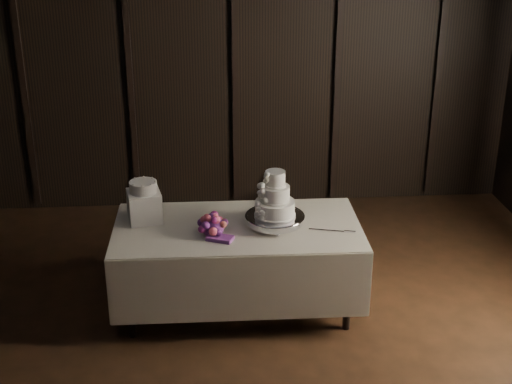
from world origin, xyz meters
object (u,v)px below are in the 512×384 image
object	(u,v)px
cake_stand	(275,221)
box_pedestal	(144,206)
wedding_cake	(272,199)
small_cake	(143,187)
display_table	(238,264)
bouquet	(213,225)

from	to	relation	value
cake_stand	box_pedestal	world-z (taller)	box_pedestal
wedding_cake	small_cake	distance (m)	1.04
display_table	small_cake	world-z (taller)	small_cake
cake_stand	bouquet	xyz separation A→B (m)	(-0.50, -0.10, 0.03)
bouquet	wedding_cake	bearing A→B (deg)	10.65
display_table	bouquet	xyz separation A→B (m)	(-0.20, -0.13, 0.41)
wedding_cake	small_cake	world-z (taller)	wedding_cake
display_table	box_pedestal	xyz separation A→B (m)	(-0.75, 0.17, 0.47)
box_pedestal	cake_stand	bearing A→B (deg)	-10.29
display_table	wedding_cake	world-z (taller)	wedding_cake
bouquet	box_pedestal	xyz separation A→B (m)	(-0.55, 0.29, 0.05)
display_table	box_pedestal	distance (m)	0.90
wedding_cake	bouquet	size ratio (longest dim) A/B	0.91
wedding_cake	box_pedestal	bearing A→B (deg)	144.97
wedding_cake	box_pedestal	xyz separation A→B (m)	(-1.02, 0.21, -0.11)
wedding_cake	display_table	bearing A→B (deg)	148.73
cake_stand	wedding_cake	xyz separation A→B (m)	(-0.03, -0.02, 0.19)
bouquet	small_cake	distance (m)	0.66
display_table	cake_stand	distance (m)	0.49
display_table	small_cake	distance (m)	1.00
bouquet	cake_stand	bearing A→B (deg)	11.83
display_table	box_pedestal	world-z (taller)	box_pedestal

